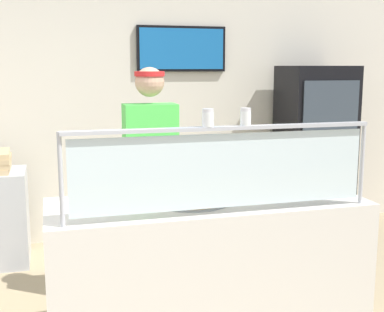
# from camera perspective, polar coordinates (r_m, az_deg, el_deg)

# --- Properties ---
(ground_plane) EXTENTS (12.00, 12.00, 0.00)m
(ground_plane) POSITION_cam_1_polar(r_m,az_deg,el_deg) (4.09, -1.14, -15.70)
(ground_plane) COLOR tan
(ground_plane) RESTS_ON ground
(shop_rear_unit) EXTENTS (6.34, 0.13, 2.70)m
(shop_rear_unit) POSITION_cam_1_polar(r_m,az_deg,el_deg) (5.36, -5.69, 5.49)
(shop_rear_unit) COLOR silver
(shop_rear_unit) RESTS_ON ground
(serving_counter) EXTENTS (1.94, 0.71, 0.95)m
(serving_counter) POSITION_cam_1_polar(r_m,az_deg,el_deg) (3.32, 1.70, -12.95)
(serving_counter) COLOR silver
(serving_counter) RESTS_ON ground
(sneeze_guard) EXTENTS (1.77, 0.06, 0.49)m
(sneeze_guard) POSITION_cam_1_polar(r_m,az_deg,el_deg) (2.83, 3.55, -0.46)
(sneeze_guard) COLOR #B2B5BC
(sneeze_guard) RESTS_ON serving_counter
(pizza_tray) EXTENTS (0.52, 0.52, 0.04)m
(pizza_tray) POSITION_cam_1_polar(r_m,az_deg,el_deg) (3.17, -0.20, -4.70)
(pizza_tray) COLOR #9EA0A8
(pizza_tray) RESTS_ON serving_counter
(pizza_server) EXTENTS (0.13, 0.29, 0.01)m
(pizza_server) POSITION_cam_1_polar(r_m,az_deg,el_deg) (3.14, -0.41, -4.42)
(pizza_server) COLOR #ADAFB7
(pizza_server) RESTS_ON pizza_tray
(parmesan_shaker) EXTENTS (0.06, 0.06, 0.10)m
(parmesan_shaker) POSITION_cam_1_polar(r_m,az_deg,el_deg) (2.77, 1.76, 4.12)
(parmesan_shaker) COLOR white
(parmesan_shaker) RESTS_ON sneeze_guard
(pepper_flake_shaker) EXTENTS (0.06, 0.06, 0.10)m
(pepper_flake_shaker) POSITION_cam_1_polar(r_m,az_deg,el_deg) (2.84, 5.93, 4.21)
(pepper_flake_shaker) COLOR white
(pepper_flake_shaker) RESTS_ON sneeze_guard
(worker_figure) EXTENTS (0.41, 0.50, 1.76)m
(worker_figure) POSITION_cam_1_polar(r_m,az_deg,el_deg) (3.77, -4.49, -1.75)
(worker_figure) COLOR #23232D
(worker_figure) RESTS_ON ground
(drink_fridge) EXTENTS (0.70, 0.60, 1.77)m
(drink_fridge) POSITION_cam_1_polar(r_m,az_deg,el_deg) (5.59, 13.38, 0.57)
(drink_fridge) COLOR black
(drink_fridge) RESTS_ON ground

